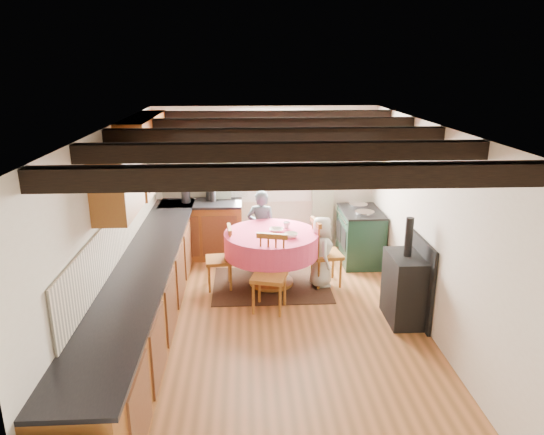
{
  "coord_description": "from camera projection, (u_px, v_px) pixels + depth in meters",
  "views": [
    {
      "loc": [
        -0.34,
        -5.32,
        3.05
      ],
      "look_at": [
        0.0,
        0.8,
        1.15
      ],
      "focal_mm": 32.99,
      "sensor_mm": 36.0,
      "label": 1
    }
  ],
  "objects": [
    {
      "name": "floor",
      "position": [
        276.0,
        329.0,
        5.99
      ],
      "size": [
        3.6,
        5.5,
        0.0
      ],
      "primitive_type": "cube",
      "color": "#AC6636",
      "rests_on": "ground"
    },
    {
      "name": "ceiling",
      "position": [
        276.0,
        127.0,
        5.28
      ],
      "size": [
        3.6,
        5.5,
        0.0
      ],
      "primitive_type": "cube",
      "color": "white",
      "rests_on": "ground"
    },
    {
      "name": "wall_back",
      "position": [
        265.0,
        180.0,
        8.26
      ],
      "size": [
        3.6,
        0.0,
        2.4
      ],
      "primitive_type": "cube",
      "color": "silver",
      "rests_on": "ground"
    },
    {
      "name": "wall_front",
      "position": [
        305.0,
        383.0,
        3.01
      ],
      "size": [
        3.6,
        0.0,
        2.4
      ],
      "primitive_type": "cube",
      "color": "silver",
      "rests_on": "ground"
    },
    {
      "name": "wall_left",
      "position": [
        114.0,
        237.0,
        5.54
      ],
      "size": [
        0.0,
        5.5,
        2.4
      ],
      "primitive_type": "cube",
      "color": "silver",
      "rests_on": "ground"
    },
    {
      "name": "wall_right",
      "position": [
        432.0,
        231.0,
        5.73
      ],
      "size": [
        0.0,
        5.5,
        2.4
      ],
      "primitive_type": "cube",
      "color": "silver",
      "rests_on": "ground"
    },
    {
      "name": "beam_a",
      "position": [
        295.0,
        176.0,
        3.4
      ],
      "size": [
        3.6,
        0.16,
        0.16
      ],
      "primitive_type": "cube",
      "color": "black",
      "rests_on": "ceiling"
    },
    {
      "name": "beam_b",
      "position": [
        283.0,
        152.0,
        4.35
      ],
      "size": [
        3.6,
        0.16,
        0.16
      ],
      "primitive_type": "cube",
      "color": "black",
      "rests_on": "ceiling"
    },
    {
      "name": "beam_c",
      "position": [
        276.0,
        136.0,
        5.31
      ],
      "size": [
        3.6,
        0.16,
        0.16
      ],
      "primitive_type": "cube",
      "color": "black",
      "rests_on": "ceiling"
    },
    {
      "name": "beam_d",
      "position": [
        271.0,
        125.0,
        6.26
      ],
      "size": [
        3.6,
        0.16,
        0.16
      ],
      "primitive_type": "cube",
      "color": "black",
      "rests_on": "ceiling"
    },
    {
      "name": "beam_e",
      "position": [
        267.0,
        116.0,
        7.21
      ],
      "size": [
        3.6,
        0.16,
        0.16
      ],
      "primitive_type": "cube",
      "color": "black",
      "rests_on": "ceiling"
    },
    {
      "name": "splash_left",
      "position": [
        122.0,
        229.0,
        5.83
      ],
      "size": [
        0.02,
        4.5,
        0.55
      ],
      "primitive_type": "cube",
      "color": "beige",
      "rests_on": "wall_left"
    },
    {
      "name": "splash_back",
      "position": [
        205.0,
        181.0,
        8.19
      ],
      "size": [
        1.4,
        0.02,
        0.55
      ],
      "primitive_type": "cube",
      "color": "beige",
      "rests_on": "wall_back"
    },
    {
      "name": "base_cabinet_left",
      "position": [
        147.0,
        299.0,
        5.78
      ],
      "size": [
        0.6,
        5.3,
        0.88
      ],
      "primitive_type": "cube",
      "color": "brown",
      "rests_on": "floor"
    },
    {
      "name": "base_cabinet_back",
      "position": [
        202.0,
        230.0,
        8.14
      ],
      "size": [
        1.3,
        0.6,
        0.88
      ],
      "primitive_type": "cube",
      "color": "brown",
      "rests_on": "floor"
    },
    {
      "name": "worktop_left",
      "position": [
        145.0,
        262.0,
        5.65
      ],
      "size": [
        0.64,
        5.3,
        0.04
      ],
      "primitive_type": "cube",
      "color": "black",
      "rests_on": "base_cabinet_left"
    },
    {
      "name": "worktop_back",
      "position": [
        201.0,
        203.0,
        7.99
      ],
      "size": [
        1.3,
        0.64,
        0.04
      ],
      "primitive_type": "cube",
      "color": "black",
      "rests_on": "base_cabinet_back"
    },
    {
      "name": "wall_cabinet_glass",
      "position": [
        145.0,
        152.0,
        6.47
      ],
      "size": [
        0.34,
        1.8,
        0.9
      ],
      "primitive_type": "cube",
      "color": "brown",
      "rests_on": "wall_left"
    },
    {
      "name": "wall_cabinet_solid",
      "position": [
        118.0,
        182.0,
        5.06
      ],
      "size": [
        0.34,
        0.9,
        0.7
      ],
      "primitive_type": "cube",
      "color": "brown",
      "rests_on": "wall_left"
    },
    {
      "name": "window_frame",
      "position": [
        272.0,
        156.0,
        8.13
      ],
      "size": [
        1.34,
        0.03,
        1.54
      ],
      "primitive_type": "cube",
      "color": "white",
      "rests_on": "wall_back"
    },
    {
      "name": "window_pane",
      "position": [
        272.0,
        156.0,
        8.14
      ],
      "size": [
        1.2,
        0.01,
        1.4
      ],
      "primitive_type": "cube",
      "color": "white",
      "rests_on": "wall_back"
    },
    {
      "name": "curtain_left",
      "position": [
        220.0,
        188.0,
        8.15
      ],
      "size": [
        0.35,
        0.1,
        2.1
      ],
      "primitive_type": "cube",
      "color": "#ABCC97",
      "rests_on": "wall_back"
    },
    {
      "name": "curtain_right",
      "position": [
        323.0,
        186.0,
        8.24
      ],
      "size": [
        0.35,
        0.1,
        2.1
      ],
      "primitive_type": "cube",
      "color": "#ABCC97",
      "rests_on": "wall_back"
    },
    {
      "name": "curtain_rod",
      "position": [
        272.0,
        119.0,
        7.87
      ],
      "size": [
        2.0,
        0.03,
        0.03
      ],
      "primitive_type": "cylinder",
      "rotation": [
        0.0,
        1.57,
        0.0
      ],
      "color": "black",
      "rests_on": "wall_back"
    },
    {
      "name": "wall_picture",
      "position": [
        380.0,
        154.0,
        7.77
      ],
      "size": [
        0.04,
        0.5,
        0.6
      ],
      "primitive_type": "cube",
      "color": "gold",
      "rests_on": "wall_right"
    },
    {
      "name": "wall_plate",
      "position": [
        330.0,
        149.0,
        8.14
      ],
      "size": [
        0.3,
        0.02,
        0.3
      ],
      "primitive_type": "cylinder",
      "rotation": [
        1.57,
        0.0,
        0.0
      ],
      "color": "silver",
      "rests_on": "wall_back"
    },
    {
      "name": "rug",
      "position": [
        271.0,
        285.0,
        7.17
      ],
      "size": [
        1.65,
        1.29,
        0.01
      ],
      "primitive_type": "cube",
      "color": "black",
      "rests_on": "floor"
    },
    {
      "name": "dining_table",
      "position": [
        271.0,
        259.0,
        7.05
      ],
      "size": [
        1.32,
        1.32,
        0.79
      ],
      "primitive_type": null,
      "color": "#E44170",
      "rests_on": "floor"
    },
    {
      "name": "chair_near",
      "position": [
        269.0,
        274.0,
        6.31
      ],
      "size": [
        0.52,
        0.54,
        0.99
      ],
      "primitive_type": null,
      "rotation": [
        0.0,
        0.0,
        -0.27
      ],
      "color": "#9A5E1B",
      "rests_on": "floor"
    },
    {
      "name": "chair_left",
      "position": [
        219.0,
        258.0,
        6.97
      ],
      "size": [
        0.44,
        0.42,
        0.9
      ],
      "primitive_type": null,
      "rotation": [
        0.0,
        0.0,
        -1.48
      ],
      "color": "#9A5E1B",
      "rests_on": "floor"
    },
    {
      "name": "chair_right",
      "position": [
        327.0,
        252.0,
        7.08
      ],
      "size": [
        0.5,
        0.48,
        0.98
      ],
      "primitive_type": null,
      "rotation": [
        0.0,
        0.0,
        1.72
      ],
      "color": "#9A5E1B",
      "rests_on": "floor"
    },
    {
      "name": "aga_range",
      "position": [
        360.0,
        236.0,
        7.91
      ],
      "size": [
        0.61,
        0.94,
        0.87
      ],
      "primitive_type": null,
      "color": "#163224",
      "rests_on": "floor"
    },
    {
      "name": "cast_iron_stove",
      "position": [
        406.0,
        270.0,
        6.01
      ],
      "size": [
        0.4,
        0.66,
        1.32
      ],
      "primitive_type": null,
      "color": "black",
      "rests_on": "floor"
    },
    {
      "name": "child_far",
      "position": [
        261.0,
        229.0,
        7.7
      ],
      "size": [
        0.49,
        0.36,
        1.22
      ],
      "primitive_type": "imported",
      "rotation": [
        0.0,
        0.0,
        2.97
      ],
      "color": "#40535B",
      "rests_on": "floor"
    },
    {
      "name": "child_right",
      "position": [
        321.0,
        252.0,
        7.02
      ],
      "size": [
        0.37,
        0.52,
        1.02
      ],
      "primitive_type": "imported",
      "rotation": [
        0.0,
        0.0,
        1.66
      ],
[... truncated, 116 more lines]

